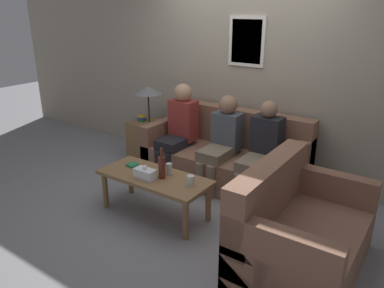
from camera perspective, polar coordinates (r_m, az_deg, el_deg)
The scene contains 14 objects.
ground_plane at distance 4.46m, azimuth 1.63°, elevation -7.88°, with size 16.00×16.00×0.00m, color gray.
wall_back at distance 4.86m, azimuth 8.32°, elevation 10.56°, with size 9.00×0.08×2.60m.
couch_main at distance 4.75m, azimuth 5.19°, elevation -2.15°, with size 1.99×0.88×0.88m.
couch_side at distance 3.37m, azimuth 15.77°, elevation -12.88°, with size 0.88×1.30×0.88m.
coffee_table at distance 3.95m, azimuth -5.76°, elevation -5.62°, with size 1.21×0.52×0.45m.
side_table_with_lamp at distance 5.42m, azimuth -6.83°, elevation 1.51°, with size 0.47×0.44×1.07m.
wine_bottle at distance 3.82m, azimuth -4.61°, elevation -3.48°, with size 0.07×0.07×0.33m.
drinking_glass at distance 3.68m, azimuth -0.22°, elevation -5.57°, with size 0.07×0.07×0.10m.
book_stack at distance 4.18m, azimuth -9.00°, elevation -3.15°, with size 0.13×0.14×0.02m.
soda_can at distance 3.92m, azimuth -3.51°, elevation -3.82°, with size 0.07×0.07×0.12m.
tissue_box at distance 3.86m, azimuth -7.17°, elevation -4.46°, with size 0.23×0.12×0.15m.
person_left at distance 4.81m, azimuth -2.06°, elevation 2.58°, with size 0.34×0.60×1.19m.
person_middle at distance 4.50m, azimuth 4.56°, elevation 0.71°, with size 0.34×0.64×1.12m.
person_right at distance 4.28m, azimuth 10.51°, elevation -0.77°, with size 0.34×0.66×1.12m.
Camera 1 is at (2.14, -3.30, 2.10)m, focal length 35.00 mm.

